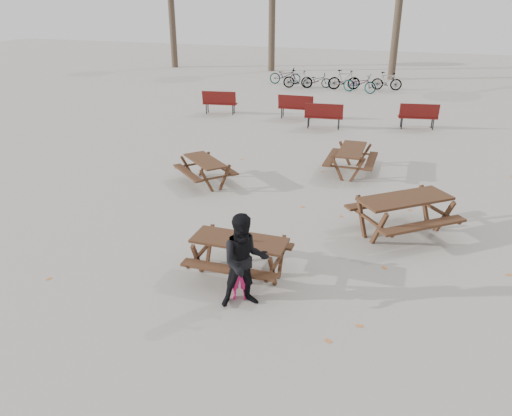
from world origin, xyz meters
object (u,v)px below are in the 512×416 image
(child, at_px, (240,273))
(picnic_table_east, at_px, (403,216))
(main_picnic_table, at_px, (240,248))
(soda_bottle, at_px, (238,239))
(picnic_table_north, at_px, (205,172))
(adult, at_px, (245,261))
(food_tray, at_px, (243,240))
(picnic_table_far, at_px, (351,161))

(child, relative_size, picnic_table_east, 0.50)
(main_picnic_table, distance_m, child, 0.80)
(soda_bottle, distance_m, picnic_table_north, 5.26)
(main_picnic_table, xyz_separation_m, adult, (0.42, -0.90, 0.27))
(main_picnic_table, xyz_separation_m, food_tray, (0.09, -0.05, 0.21))
(picnic_table_far, bearing_deg, picnic_table_north, 119.54)
(child, distance_m, picnic_table_east, 4.41)
(food_tray, xyz_separation_m, soda_bottle, (-0.08, -0.08, 0.05))
(soda_bottle, bearing_deg, adult, -61.95)
(food_tray, height_order, adult, adult)
(main_picnic_table, distance_m, picnic_table_far, 6.66)
(food_tray, relative_size, picnic_table_north, 0.11)
(main_picnic_table, xyz_separation_m, picnic_table_far, (1.16, 6.56, -0.21))
(food_tray, height_order, soda_bottle, soda_bottle)
(food_tray, distance_m, child, 0.78)
(picnic_table_east, bearing_deg, soda_bottle, -173.55)
(soda_bottle, relative_size, adult, 0.10)
(child, distance_m, picnic_table_north, 5.92)
(food_tray, relative_size, picnic_table_east, 0.09)
(soda_bottle, relative_size, picnic_table_east, 0.08)
(food_tray, bearing_deg, picnic_table_east, 45.84)
(soda_bottle, height_order, child, child)
(main_picnic_table, height_order, picnic_table_far, main_picnic_table)
(food_tray, xyz_separation_m, picnic_table_north, (-2.73, 4.44, -0.44))
(main_picnic_table, bearing_deg, food_tray, -27.03)
(food_tray, relative_size, picnic_table_far, 0.10)
(picnic_table_east, bearing_deg, main_picnic_table, -174.92)
(main_picnic_table, height_order, food_tray, food_tray)
(adult, relative_size, picnic_table_east, 0.83)
(picnic_table_east, relative_size, picnic_table_north, 1.27)
(main_picnic_table, xyz_separation_m, child, (0.28, -0.75, -0.07))
(main_picnic_table, relative_size, picnic_table_north, 1.11)
(child, distance_m, picnic_table_far, 7.36)
(child, height_order, picnic_table_north, child)
(main_picnic_table, height_order, picnic_table_north, main_picnic_table)
(picnic_table_north, bearing_deg, adult, -18.20)
(food_tray, distance_m, picnic_table_far, 6.70)
(food_tray, relative_size, soda_bottle, 1.06)
(main_picnic_table, relative_size, child, 1.73)
(picnic_table_north, distance_m, picnic_table_far, 4.37)
(main_picnic_table, relative_size, soda_bottle, 10.59)
(picnic_table_east, distance_m, picnic_table_far, 4.12)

